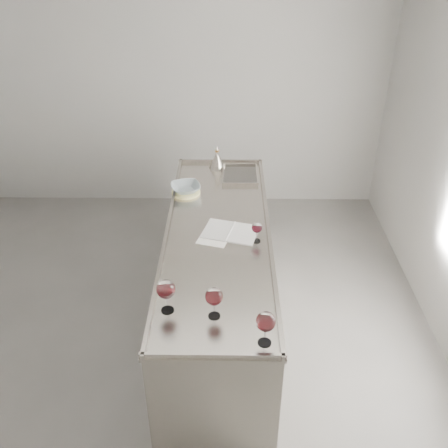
{
  "coord_description": "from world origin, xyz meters",
  "views": [
    {
      "loc": [
        0.58,
        -2.72,
        2.91
      ],
      "look_at": [
        0.55,
        0.3,
        1.02
      ],
      "focal_mm": 40.0,
      "sensor_mm": 36.0,
      "label": 1
    }
  ],
  "objects_px": {
    "wine_glass_right": "(266,322)",
    "wine_funnel": "(217,161)",
    "counter": "(218,284)",
    "wine_glass_left": "(166,290)",
    "ceramic_bowl": "(186,188)",
    "notebook": "(230,232)",
    "wine_glass_middle": "(214,297)",
    "wine_glass_small": "(257,228)"
  },
  "relations": [
    {
      "from": "wine_glass_right",
      "to": "wine_funnel",
      "type": "height_order",
      "value": "wine_funnel"
    },
    {
      "from": "counter",
      "to": "wine_glass_left",
      "type": "relative_size",
      "value": 11.25
    },
    {
      "from": "wine_funnel",
      "to": "ceramic_bowl",
      "type": "bearing_deg",
      "value": -117.35
    },
    {
      "from": "notebook",
      "to": "wine_glass_middle",
      "type": "bearing_deg",
      "value": -80.97
    },
    {
      "from": "counter",
      "to": "wine_glass_middle",
      "type": "relative_size",
      "value": 12.13
    },
    {
      "from": "wine_glass_middle",
      "to": "wine_glass_small",
      "type": "height_order",
      "value": "wine_glass_middle"
    },
    {
      "from": "ceramic_bowl",
      "to": "notebook",
      "type": "bearing_deg",
      "value": -58.17
    },
    {
      "from": "notebook",
      "to": "counter",
      "type": "bearing_deg",
      "value": -159.77
    },
    {
      "from": "wine_glass_middle",
      "to": "wine_glass_right",
      "type": "relative_size",
      "value": 0.96
    },
    {
      "from": "ceramic_bowl",
      "to": "wine_glass_small",
      "type": "bearing_deg",
      "value": -51.85
    },
    {
      "from": "notebook",
      "to": "ceramic_bowl",
      "type": "height_order",
      "value": "ceramic_bowl"
    },
    {
      "from": "wine_funnel",
      "to": "wine_glass_right",
      "type": "bearing_deg",
      "value": -82.04
    },
    {
      "from": "counter",
      "to": "wine_glass_right",
      "type": "height_order",
      "value": "wine_glass_right"
    },
    {
      "from": "wine_glass_small",
      "to": "notebook",
      "type": "bearing_deg",
      "value": 149.18
    },
    {
      "from": "wine_glass_left",
      "to": "ceramic_bowl",
      "type": "bearing_deg",
      "value": 90.0
    },
    {
      "from": "wine_glass_middle",
      "to": "ceramic_bowl",
      "type": "height_order",
      "value": "wine_glass_middle"
    },
    {
      "from": "ceramic_bowl",
      "to": "wine_funnel",
      "type": "bearing_deg",
      "value": 62.65
    },
    {
      "from": "wine_glass_right",
      "to": "ceramic_bowl",
      "type": "xyz_separation_m",
      "value": [
        -0.55,
        1.68,
        -0.1
      ]
    },
    {
      "from": "wine_glass_left",
      "to": "wine_glass_small",
      "type": "height_order",
      "value": "wine_glass_left"
    },
    {
      "from": "counter",
      "to": "wine_funnel",
      "type": "bearing_deg",
      "value": 91.44
    },
    {
      "from": "wine_glass_small",
      "to": "ceramic_bowl",
      "type": "bearing_deg",
      "value": 128.15
    },
    {
      "from": "counter",
      "to": "wine_glass_right",
      "type": "relative_size",
      "value": 11.6
    },
    {
      "from": "counter",
      "to": "notebook",
      "type": "distance_m",
      "value": 0.48
    },
    {
      "from": "wine_glass_left",
      "to": "wine_glass_small",
      "type": "distance_m",
      "value": 0.91
    },
    {
      "from": "notebook",
      "to": "wine_funnel",
      "type": "xyz_separation_m",
      "value": [
        -0.12,
        1.07,
        0.06
      ]
    },
    {
      "from": "wine_glass_small",
      "to": "wine_funnel",
      "type": "bearing_deg",
      "value": 104.35
    },
    {
      "from": "wine_glass_left",
      "to": "ceramic_bowl",
      "type": "relative_size",
      "value": 0.91
    },
    {
      "from": "wine_glass_small",
      "to": "ceramic_bowl",
      "type": "xyz_separation_m",
      "value": [
        -0.55,
        0.7,
        -0.06
      ]
    },
    {
      "from": "wine_glass_small",
      "to": "notebook",
      "type": "distance_m",
      "value": 0.24
    },
    {
      "from": "wine_glass_left",
      "to": "wine_glass_middle",
      "type": "xyz_separation_m",
      "value": [
        0.27,
        -0.05,
        -0.01
      ]
    },
    {
      "from": "wine_glass_middle",
      "to": "wine_glass_small",
      "type": "bearing_deg",
      "value": 70.36
    },
    {
      "from": "wine_glass_middle",
      "to": "ceramic_bowl",
      "type": "bearing_deg",
      "value": 100.52
    },
    {
      "from": "wine_glass_small",
      "to": "wine_glass_middle",
      "type": "bearing_deg",
      "value": -109.64
    },
    {
      "from": "wine_glass_small",
      "to": "notebook",
      "type": "relative_size",
      "value": 0.34
    },
    {
      "from": "counter",
      "to": "wine_funnel",
      "type": "height_order",
      "value": "wine_funnel"
    },
    {
      "from": "counter",
      "to": "wine_glass_left",
      "type": "distance_m",
      "value": 1.07
    },
    {
      "from": "wine_glass_middle",
      "to": "wine_funnel",
      "type": "xyz_separation_m",
      "value": [
        -0.03,
        1.95,
        -0.07
      ]
    },
    {
      "from": "wine_glass_left",
      "to": "ceramic_bowl",
      "type": "xyz_separation_m",
      "value": [
        0.0,
        1.43,
        -0.1
      ]
    },
    {
      "from": "ceramic_bowl",
      "to": "wine_funnel",
      "type": "height_order",
      "value": "wine_funnel"
    },
    {
      "from": "counter",
      "to": "ceramic_bowl",
      "type": "height_order",
      "value": "ceramic_bowl"
    },
    {
      "from": "ceramic_bowl",
      "to": "wine_funnel",
      "type": "relative_size",
      "value": 1.09
    },
    {
      "from": "wine_glass_left",
      "to": "wine_glass_middle",
      "type": "height_order",
      "value": "wine_glass_left"
    }
  ]
}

